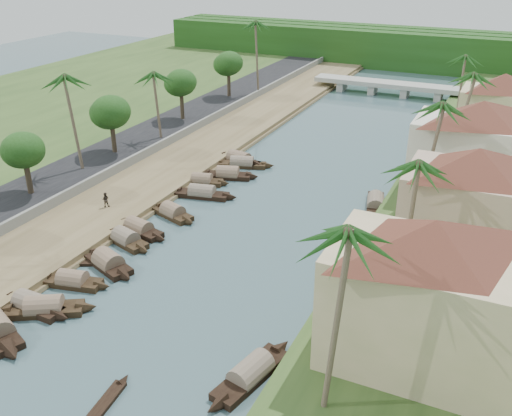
% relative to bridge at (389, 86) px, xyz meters
% --- Properties ---
extents(ground, '(220.00, 220.00, 0.00)m').
position_rel_bridge_xyz_m(ground, '(-0.00, -72.00, -1.72)').
color(ground, '#3E585D').
rests_on(ground, ground).
extents(left_bank, '(10.00, 180.00, 0.80)m').
position_rel_bridge_xyz_m(left_bank, '(-16.00, -52.00, -1.32)').
color(left_bank, brown).
rests_on(left_bank, ground).
extents(right_bank, '(16.00, 180.00, 1.20)m').
position_rel_bridge_xyz_m(right_bank, '(19.00, -52.00, -1.12)').
color(right_bank, '#2C461C').
rests_on(right_bank, ground).
extents(road, '(8.00, 180.00, 1.40)m').
position_rel_bridge_xyz_m(road, '(-24.50, -52.00, -1.02)').
color(road, black).
rests_on(road, ground).
extents(retaining_wall, '(0.40, 180.00, 1.10)m').
position_rel_bridge_xyz_m(retaining_wall, '(-20.20, -52.00, -0.37)').
color(retaining_wall, slate).
rests_on(retaining_wall, left_bank).
extents(treeline, '(120.00, 14.00, 8.00)m').
position_rel_bridge_xyz_m(treeline, '(-0.00, 28.00, 2.28)').
color(treeline, '#1A3E11').
rests_on(treeline, ground).
extents(bridge, '(28.00, 4.00, 2.40)m').
position_rel_bridge_xyz_m(bridge, '(0.00, 0.00, 0.00)').
color(bridge, '#999B91').
rests_on(bridge, ground).
extents(building_near, '(14.85, 14.85, 10.20)m').
position_rel_bridge_xyz_m(building_near, '(18.99, -74.00, 4.66)').
color(building_near, beige).
rests_on(building_near, right_bank).
extents(building_mid, '(14.11, 14.11, 9.70)m').
position_rel_bridge_xyz_m(building_mid, '(19.99, -58.00, 4.41)').
color(building_mid, tan).
rests_on(building_mid, right_bank).
extents(building_far, '(15.59, 15.59, 10.20)m').
position_rel_bridge_xyz_m(building_far, '(18.99, -44.00, 4.66)').
color(building_far, silver).
rests_on(building_far, right_bank).
extents(building_distant, '(12.62, 12.62, 9.20)m').
position_rel_bridge_xyz_m(building_distant, '(19.99, -24.00, 4.16)').
color(building_distant, beige).
rests_on(building_distant, right_bank).
extents(sampan_2, '(7.87, 5.52, 2.16)m').
position_rel_bridge_xyz_m(sampan_2, '(-8.27, -79.35, -1.31)').
color(sampan_2, black).
rests_on(sampan_2, ground).
extents(sampan_3, '(7.72, 1.94, 2.09)m').
position_rel_bridge_xyz_m(sampan_3, '(-9.49, -79.43, -1.31)').
color(sampan_3, black).
rests_on(sampan_3, ground).
extents(sampan_4, '(7.02, 2.94, 1.99)m').
position_rel_bridge_xyz_m(sampan_4, '(-8.96, -75.38, -1.31)').
color(sampan_4, black).
rests_on(sampan_4, ground).
extents(sampan_5, '(7.40, 4.34, 2.31)m').
position_rel_bridge_xyz_m(sampan_5, '(-8.10, -71.77, -1.30)').
color(sampan_5, black).
rests_on(sampan_5, ground).
extents(sampan_6, '(7.14, 3.62, 2.11)m').
position_rel_bridge_xyz_m(sampan_6, '(-9.40, -67.54, -1.31)').
color(sampan_6, black).
rests_on(sampan_6, ground).
extents(sampan_7, '(7.79, 3.24, 2.05)m').
position_rel_bridge_xyz_m(sampan_7, '(-9.58, -65.16, -1.31)').
color(sampan_7, black).
rests_on(sampan_7, ground).
extents(sampan_8, '(6.90, 3.71, 2.11)m').
position_rel_bridge_xyz_m(sampan_8, '(-8.49, -60.72, -1.31)').
color(sampan_8, black).
rests_on(sampan_8, ground).
extents(sampan_9, '(8.48, 3.26, 2.12)m').
position_rel_bridge_xyz_m(sampan_9, '(-8.22, -55.06, -1.31)').
color(sampan_9, black).
rests_on(sampan_9, ground).
extents(sampan_10, '(6.96, 3.08, 1.92)m').
position_rel_bridge_xyz_m(sampan_10, '(-10.11, -51.83, -1.32)').
color(sampan_10, black).
rests_on(sampan_10, ground).
extents(sampan_11, '(7.84, 3.95, 2.21)m').
position_rel_bridge_xyz_m(sampan_11, '(-8.21, -48.83, -1.31)').
color(sampan_11, black).
rests_on(sampan_11, ground).
extents(sampan_12, '(8.48, 4.05, 2.03)m').
position_rel_bridge_xyz_m(sampan_12, '(-8.31, -44.77, -1.31)').
color(sampan_12, black).
rests_on(sampan_12, ground).
extents(sampan_13, '(8.50, 3.40, 2.27)m').
position_rel_bridge_xyz_m(sampan_13, '(-9.32, -43.64, -1.31)').
color(sampan_13, black).
rests_on(sampan_13, ground).
extents(sampan_14, '(3.52, 8.96, 2.14)m').
position_rel_bridge_xyz_m(sampan_14, '(9.34, -79.19, -1.31)').
color(sampan_14, black).
rests_on(sampan_14, ground).
extents(sampan_15, '(3.66, 8.65, 2.26)m').
position_rel_bridge_xyz_m(sampan_15, '(10.18, -63.64, -1.31)').
color(sampan_15, black).
rests_on(sampan_15, ground).
extents(sampan_16, '(3.55, 8.78, 2.12)m').
position_rel_bridge_xyz_m(sampan_16, '(10.13, -49.57, -1.31)').
color(sampan_16, black).
rests_on(sampan_16, ground).
extents(canoe_0, '(1.49, 6.43, 0.84)m').
position_rel_bridge_xyz_m(canoe_0, '(2.15, -85.53, -1.62)').
color(canoe_0, black).
rests_on(canoe_0, ground).
extents(canoe_1, '(4.32, 2.44, 0.71)m').
position_rel_bridge_xyz_m(canoe_1, '(-10.09, -72.21, -1.62)').
color(canoe_1, black).
rests_on(canoe_1, ground).
extents(canoe_2, '(5.19, 3.65, 0.82)m').
position_rel_bridge_xyz_m(canoe_2, '(-10.77, -54.48, -1.62)').
color(canoe_2, black).
rests_on(canoe_2, ground).
extents(palm_0, '(3.20, 3.20, 13.41)m').
position_rel_bridge_xyz_m(palm_0, '(15.00, -80.64, 11.03)').
color(palm_0, '#74614D').
rests_on(palm_0, ground).
extents(palm_1, '(3.20, 3.20, 11.43)m').
position_rel_bridge_xyz_m(palm_1, '(16.00, -64.13, 9.12)').
color(palm_1, '#74614D').
rests_on(palm_1, ground).
extents(palm_2, '(3.20, 3.20, 12.61)m').
position_rel_bridge_xyz_m(palm_2, '(15.00, -50.58, 10.26)').
color(palm_2, '#74614D').
rests_on(palm_2, ground).
extents(palm_3, '(3.20, 3.20, 12.48)m').
position_rel_bridge_xyz_m(palm_3, '(16.00, -35.03, 10.16)').
color(palm_3, '#74614D').
rests_on(palm_3, ground).
extents(palm_5, '(3.20, 3.20, 12.49)m').
position_rel_bridge_xyz_m(palm_5, '(-24.00, -56.52, 10.35)').
color(palm_5, '#74614D').
rests_on(palm_5, ground).
extents(palm_6, '(3.20, 3.20, 10.33)m').
position_rel_bridge_xyz_m(palm_6, '(-22.00, -42.60, 8.26)').
color(palm_6, '#74614D').
rests_on(palm_6, ground).
extents(palm_7, '(3.20, 3.20, 11.19)m').
position_rel_bridge_xyz_m(palm_7, '(14.00, -16.13, 8.89)').
color(palm_7, '#74614D').
rests_on(palm_7, ground).
extents(palm_8, '(3.20, 3.20, 13.59)m').
position_rel_bridge_xyz_m(palm_8, '(-20.50, -13.70, 11.40)').
color(palm_8, '#74614D').
rests_on(palm_8, ground).
extents(tree_2, '(4.45, 4.45, 6.69)m').
position_rel_bridge_xyz_m(tree_2, '(-24.00, -64.61, 4.45)').
color(tree_2, '#483929').
rests_on(tree_2, ground).
extents(tree_3, '(4.93, 4.93, 7.24)m').
position_rel_bridge_xyz_m(tree_3, '(-24.00, -50.08, 4.81)').
color(tree_3, '#483929').
rests_on(tree_3, ground).
extents(tree_4, '(4.58, 4.58, 7.35)m').
position_rel_bridge_xyz_m(tree_4, '(-24.00, -33.48, 5.04)').
color(tree_4, '#483929').
rests_on(tree_4, ground).
extents(tree_5, '(4.72, 4.72, 7.51)m').
position_rel_bridge_xyz_m(tree_5, '(-24.00, -18.08, 5.15)').
color(tree_5, '#483929').
rests_on(tree_5, ground).
extents(person_far, '(0.97, 0.91, 1.60)m').
position_rel_bridge_xyz_m(person_far, '(-15.25, -62.99, -0.12)').
color(person_far, '#2E2720').
rests_on(person_far, left_bank).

